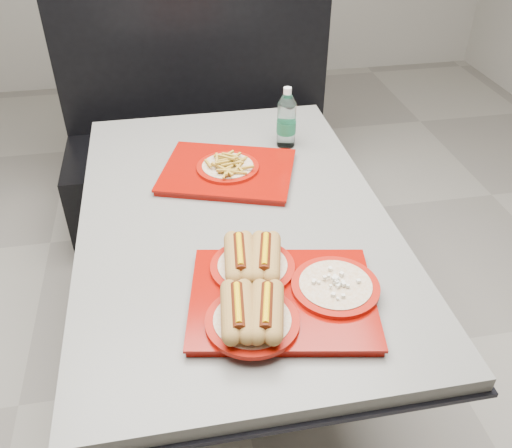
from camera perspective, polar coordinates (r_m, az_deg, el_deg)
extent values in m
plane|color=gray|center=(2.14, -1.88, -15.39)|extent=(6.00, 6.00, 0.00)
cylinder|color=black|center=(2.12, -1.89, -14.97)|extent=(0.52, 0.52, 0.05)
cylinder|color=black|center=(1.85, -2.11, -8.10)|extent=(0.11, 0.11, 0.66)
cube|color=black|center=(1.64, -2.36, 0.01)|extent=(0.92, 1.42, 0.01)
cube|color=slate|center=(1.63, -2.38, 0.72)|extent=(0.90, 1.40, 0.04)
cube|color=black|center=(2.75, -5.27, 4.35)|extent=(1.30, 0.55, 0.45)
cube|color=black|center=(2.72, -6.53, 17.34)|extent=(1.30, 0.10, 1.10)
cube|color=#7F0A03|center=(1.32, 2.77, -7.98)|extent=(0.48, 0.41, 0.02)
cube|color=#7F0A03|center=(1.31, 2.79, -7.59)|extent=(0.49, 0.42, 0.01)
cylinder|color=#8F0E04|center=(1.24, -0.40, -10.21)|extent=(0.21, 0.21, 0.01)
cylinder|color=beige|center=(1.23, -0.40, -10.01)|extent=(0.18, 0.18, 0.00)
cylinder|color=#8F0E04|center=(1.37, -0.37, -4.54)|extent=(0.21, 0.21, 0.01)
cylinder|color=beige|center=(1.37, -0.37, -4.34)|extent=(0.18, 0.18, 0.00)
cylinder|color=#8F0E04|center=(1.33, 8.35, -6.50)|extent=(0.21, 0.21, 0.01)
cylinder|color=beige|center=(1.33, 8.37, -6.31)|extent=(0.18, 0.18, 0.00)
cube|color=#7F0A03|center=(1.79, -2.97, 5.40)|extent=(0.49, 0.43, 0.02)
cube|color=#7F0A03|center=(1.79, -2.98, 5.73)|extent=(0.50, 0.44, 0.01)
cylinder|color=#8F0E04|center=(1.78, -2.99, 5.98)|extent=(0.20, 0.20, 0.01)
cylinder|color=beige|center=(1.78, -3.00, 6.14)|extent=(0.17, 0.17, 0.00)
cylinder|color=silver|center=(1.94, 3.21, 10.38)|extent=(0.07, 0.07, 0.16)
cylinder|color=#18613D|center=(1.94, 3.20, 10.17)|extent=(0.07, 0.07, 0.04)
cone|color=silver|center=(1.90, 3.31, 13.03)|extent=(0.07, 0.07, 0.04)
cylinder|color=silver|center=(1.89, 3.34, 13.83)|extent=(0.03, 0.03, 0.02)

